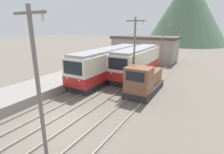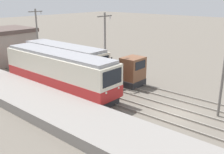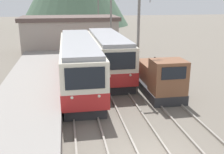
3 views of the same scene
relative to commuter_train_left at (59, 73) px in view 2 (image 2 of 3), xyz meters
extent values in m
plane|color=#665E54|center=(2.60, -11.30, -1.78)|extent=(200.00, 200.00, 0.00)
cube|color=gray|center=(-3.65, -11.30, -1.37)|extent=(4.50, 54.00, 0.82)
cube|color=gray|center=(-0.72, -11.30, -1.71)|extent=(0.10, 60.00, 0.14)
cube|color=gray|center=(0.72, -11.30, -1.71)|extent=(0.10, 60.00, 0.14)
cube|color=gray|center=(2.08, -11.30, -1.71)|extent=(0.10, 60.00, 0.14)
cube|color=gray|center=(3.52, -11.30, -1.71)|extent=(0.10, 60.00, 0.14)
cube|color=gray|center=(5.08, -11.30, -1.71)|extent=(0.10, 60.00, 0.14)
cube|color=gray|center=(6.52, -11.30, -1.71)|extent=(0.10, 60.00, 0.14)
cube|color=#28282B|center=(0.00, 0.01, -1.43)|extent=(2.58, 13.19, 0.70)
cube|color=silver|center=(0.00, 0.01, 0.35)|extent=(2.80, 13.74, 2.88)
cube|color=red|center=(0.00, 0.01, -0.57)|extent=(2.84, 13.78, 1.04)
cube|color=black|center=(0.00, -6.90, 0.93)|extent=(2.24, 0.06, 1.27)
sphere|color=silver|center=(-0.77, -6.91, -0.16)|extent=(0.18, 0.18, 0.18)
sphere|color=silver|center=(0.77, -6.91, -0.16)|extent=(0.18, 0.18, 0.18)
cube|color=#939399|center=(0.00, 0.01, 1.93)|extent=(2.46, 13.19, 0.28)
cube|color=#28282B|center=(2.80, 2.59, -1.43)|extent=(2.58, 10.76, 0.70)
cube|color=silver|center=(2.80, 2.59, 0.34)|extent=(2.80, 11.21, 2.85)
cube|color=red|center=(2.80, 2.59, -0.57)|extent=(2.84, 11.25, 1.03)
cube|color=black|center=(2.80, -3.05, 0.91)|extent=(2.24, 0.06, 1.25)
sphere|color=silver|center=(2.03, -3.06, -0.17)|extent=(0.18, 0.18, 0.18)
sphere|color=silver|center=(3.57, -3.06, -0.17)|extent=(0.18, 0.18, 0.18)
cube|color=#939399|center=(2.80, 2.59, 1.91)|extent=(2.46, 10.76, 0.28)
cube|color=#28282B|center=(5.80, -2.72, -1.43)|extent=(2.40, 5.71, 0.70)
cube|color=brown|center=(5.80, -4.66, 0.07)|extent=(2.28, 1.83, 2.30)
cube|color=black|center=(5.80, -5.59, 0.57)|extent=(1.68, 0.04, 0.83)
cube|color=brown|center=(5.80, -1.80, -0.38)|extent=(1.92, 3.78, 1.40)
cylinder|color=black|center=(5.80, -1.80, 0.57)|extent=(0.16, 0.16, 0.50)
cylinder|color=slate|center=(4.30, -13.99, 1.91)|extent=(0.20, 0.20, 7.38)
cylinder|color=slate|center=(4.30, -2.22, 1.91)|extent=(0.20, 0.20, 7.38)
cube|color=slate|center=(4.30, -2.22, 5.25)|extent=(2.00, 0.12, 0.12)
cylinder|color=#B2B2B7|center=(5.10, -2.22, 5.05)|extent=(0.10, 0.10, 0.30)
cylinder|color=slate|center=(4.30, 9.54, 1.91)|extent=(0.20, 0.20, 7.38)
cube|color=slate|center=(4.30, 9.54, 5.25)|extent=(2.00, 0.12, 0.12)
cylinder|color=#B2B2B7|center=(5.10, 9.54, 5.05)|extent=(0.10, 0.10, 0.30)
camera|label=1|loc=(11.12, -19.04, 4.69)|focal=28.00mm
camera|label=2|loc=(-15.10, -19.81, 7.17)|focal=42.00mm
camera|label=3|loc=(-0.94, -20.83, 5.22)|focal=42.00mm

